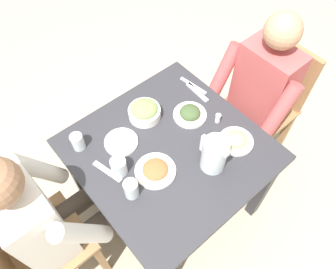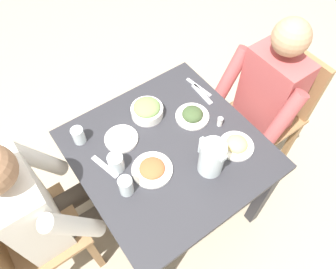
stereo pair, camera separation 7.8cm
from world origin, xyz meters
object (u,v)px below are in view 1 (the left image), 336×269
(plate_dolmas, at_px, (190,113))
(water_glass_far_left, at_px, (131,189))
(dining_table, at_px, (169,160))
(water_glass_by_pitcher, at_px, (78,142))
(plate_fries, at_px, (236,140))
(diner_near, at_px, (251,100))
(plate_rice_curry, at_px, (155,170))
(chair_far, at_px, (27,252))
(water_glass_far_right, at_px, (119,167))
(plate_yoghurt, at_px, (121,141))
(salad_bowl, at_px, (144,111))
(diner_far, at_px, (56,214))
(salt_shaker, at_px, (218,118))
(water_pitcher, at_px, (214,154))
(chair_near, at_px, (267,99))

(plate_dolmas, height_order, water_glass_far_left, water_glass_far_left)
(dining_table, height_order, water_glass_by_pitcher, water_glass_by_pitcher)
(plate_fries, height_order, water_glass_far_left, water_glass_far_left)
(diner_near, xyz_separation_m, plate_rice_curry, (-0.03, 0.74, 0.08))
(diner_near, height_order, plate_dolmas, diner_near)
(chair_far, relative_size, water_glass_far_right, 9.23)
(plate_yoghurt, relative_size, plate_dolmas, 0.95)
(chair_far, bearing_deg, plate_fries, -104.86)
(salad_bowl, relative_size, plate_fries, 0.97)
(diner_far, bearing_deg, plate_yoghurt, -79.11)
(diner_near, xyz_separation_m, salad_bowl, (0.27, 0.57, 0.10))
(diner_far, bearing_deg, water_glass_by_pitcher, -52.91)
(plate_yoghurt, relative_size, salt_shaker, 3.19)
(diner_far, xyz_separation_m, water_glass_far_left, (-0.17, -0.32, 0.11))
(water_pitcher, bearing_deg, plate_rice_curry, 57.37)
(chair_far, xyz_separation_m, plate_rice_curry, (-0.16, -0.68, 0.22))
(plate_yoghurt, height_order, plate_dolmas, plate_dolmas)
(diner_near, distance_m, plate_yoghurt, 0.80)
(diner_near, height_order, plate_fries, diner_near)
(water_pitcher, height_order, plate_fries, water_pitcher)
(water_pitcher, bearing_deg, water_glass_far_left, 71.44)
(dining_table, distance_m, water_glass_far_left, 0.35)
(water_glass_far_right, bearing_deg, water_glass_by_pitcher, 16.32)
(diner_far, height_order, plate_rice_curry, diner_far)
(salad_bowl, xyz_separation_m, water_glass_far_left, (-0.32, 0.33, 0.01))
(water_pitcher, relative_size, water_glass_by_pitcher, 2.07)
(water_pitcher, distance_m, plate_fries, 0.20)
(diner_near, relative_size, salad_bowl, 6.91)
(diner_far, distance_m, plate_rice_curry, 0.50)
(diner_near, xyz_separation_m, plate_dolmas, (0.11, 0.39, 0.08))
(dining_table, xyz_separation_m, water_pitcher, (-0.21, -0.10, 0.22))
(chair_far, distance_m, water_glass_far_right, 0.61)
(chair_far, xyz_separation_m, salad_bowl, (0.14, -0.85, 0.25))
(chair_near, relative_size, salt_shaker, 16.65)
(plate_rice_curry, xyz_separation_m, salt_shaker, (0.02, -0.44, 0.01))
(plate_rice_curry, bearing_deg, chair_far, 77.04)
(plate_yoghurt, distance_m, water_glass_by_pitcher, 0.21)
(dining_table, xyz_separation_m, diner_near, (-0.03, -0.61, 0.06))
(diner_near, bearing_deg, salt_shaker, 91.92)
(water_glass_by_pitcher, distance_m, salt_shaker, 0.73)
(dining_table, distance_m, diner_far, 0.62)
(plate_fries, xyz_separation_m, water_glass_far_left, (0.12, 0.57, 0.03))
(plate_rice_curry, relative_size, salt_shaker, 3.67)
(chair_near, xyz_separation_m, plate_dolmas, (0.11, 0.59, 0.23))
(dining_table, height_order, water_glass_far_right, water_glass_far_right)
(chair_far, bearing_deg, water_glass_far_right, -94.70)
(salad_bowl, height_order, water_glass_far_right, water_glass_far_right)
(diner_far, bearing_deg, salt_shaker, -98.51)
(water_glass_by_pitcher, height_order, salt_shaker, water_glass_by_pitcher)
(dining_table, bearing_deg, diner_far, 80.82)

